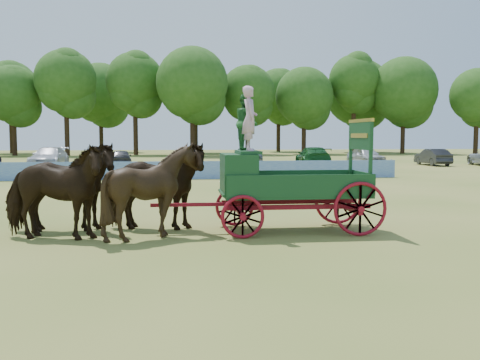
# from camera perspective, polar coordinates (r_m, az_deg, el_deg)

# --- Properties ---
(ground) EXTENTS (160.00, 160.00, 0.00)m
(ground) POSITION_cam_1_polar(r_m,az_deg,el_deg) (13.37, -2.00, -6.25)
(ground) COLOR #9B8B46
(ground) RESTS_ON ground
(horse_lead_left) EXTENTS (3.03, 1.90, 2.38)m
(horse_lead_left) POSITION_cam_1_polar(r_m,az_deg,el_deg) (13.77, -19.30, -1.19)
(horse_lead_left) COLOR black
(horse_lead_left) RESTS_ON ground
(horse_lead_right) EXTENTS (2.82, 1.29, 2.38)m
(horse_lead_right) POSITION_cam_1_polar(r_m,az_deg,el_deg) (14.84, -18.37, -0.75)
(horse_lead_right) COLOR black
(horse_lead_right) RESTS_ON ground
(horse_wheel_left) EXTENTS (2.52, 2.33, 2.38)m
(horse_wheel_left) POSITION_cam_1_polar(r_m,az_deg,el_deg) (13.45, -9.27, -1.11)
(horse_wheel_left) COLOR black
(horse_wheel_left) RESTS_ON ground
(horse_wheel_right) EXTENTS (2.99, 1.74, 2.38)m
(horse_wheel_right) POSITION_cam_1_polar(r_m,az_deg,el_deg) (14.54, -9.07, -0.68)
(horse_wheel_right) COLOR black
(horse_wheel_right) RESTS_ON ground
(farm_dray) EXTENTS (5.99, 2.00, 3.80)m
(farm_dray) POSITION_cam_1_polar(r_m,az_deg,el_deg) (14.15, 2.88, 1.05)
(farm_dray) COLOR maroon
(farm_dray) RESTS_ON ground
(sponsor_banner) EXTENTS (26.00, 0.08, 1.05)m
(sponsor_banner) POSITION_cam_1_polar(r_m,az_deg,el_deg) (31.14, -6.49, 1.03)
(sponsor_banner) COLOR #204EB1
(sponsor_banner) RESTS_ON ground
(parked_cars) EXTENTS (53.70, 7.51, 1.64)m
(parked_cars) POSITION_cam_1_polar(r_m,az_deg,el_deg) (43.21, -6.74, 2.40)
(parked_cars) COLOR silver
(parked_cars) RESTS_ON ground
(treeline) EXTENTS (89.22, 24.20, 14.37)m
(treeline) POSITION_cam_1_polar(r_m,az_deg,el_deg) (73.59, -7.56, 9.72)
(treeline) COLOR #382314
(treeline) RESTS_ON ground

